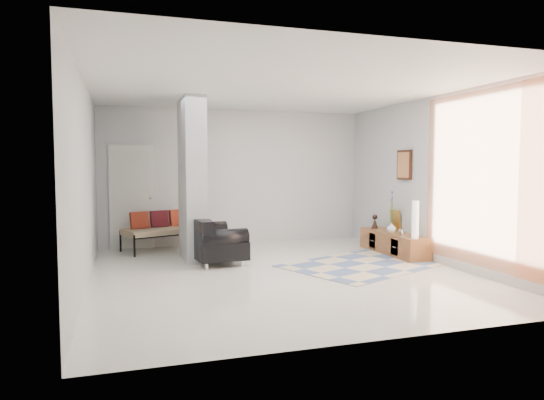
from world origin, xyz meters
name	(u,v)px	position (x,y,z in m)	size (l,w,h in m)	color
floor	(280,273)	(0.00, 0.00, 0.00)	(6.00, 6.00, 0.00)	silver
ceiling	(280,87)	(0.00, 0.00, 2.80)	(6.00, 6.00, 0.00)	white
wall_back	(235,177)	(0.00, 3.00, 1.40)	(6.00, 6.00, 0.00)	silver
wall_front	(381,192)	(0.00, -3.00, 1.40)	(6.00, 6.00, 0.00)	silver
wall_left	(85,183)	(-2.75, 0.00, 1.40)	(6.00, 6.00, 0.00)	silver
wall_right	(436,180)	(2.75, 0.00, 1.40)	(6.00, 6.00, 0.00)	silver
partition_column	(192,179)	(-1.10, 1.60, 1.40)	(0.35, 1.20, 2.80)	#9EA3A5
hallway_door	(132,197)	(-2.10, 2.96, 1.02)	(0.85, 0.06, 2.04)	silver
curtain	(480,179)	(2.67, -1.15, 1.45)	(2.55, 2.55, 0.00)	orange
wall_art	(404,165)	(2.72, 0.90, 1.65)	(0.04, 0.45, 0.55)	#351A0E
media_console	(393,243)	(2.52, 0.90, 0.20)	(0.45, 1.79, 0.80)	brown
loveseat	(211,240)	(-0.84, 1.19, 0.36)	(0.95, 1.45, 0.76)	silver
daybed	(168,228)	(-1.43, 2.62, 0.42)	(1.89, 1.28, 0.77)	black
area_rug	(367,264)	(1.60, 0.20, 0.01)	(2.66, 1.77, 0.01)	beige
cylinder_lamp	(415,220)	(2.50, 0.19, 0.72)	(0.12, 0.12, 0.64)	white
bronze_figurine	(375,222)	(2.47, 1.52, 0.54)	(0.14, 0.14, 0.27)	black
vase	(391,228)	(2.47, 0.90, 0.49)	(0.18, 0.18, 0.19)	white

